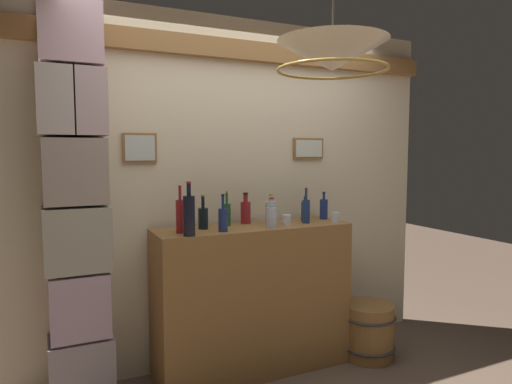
% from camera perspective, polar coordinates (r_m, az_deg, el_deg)
% --- Properties ---
extents(panelled_rear_partition, '(3.39, 0.15, 2.60)m').
position_cam_1_polar(panelled_rear_partition, '(3.50, -2.41, 1.17)').
color(panelled_rear_partition, beige).
rests_on(panelled_rear_partition, ground).
extents(stone_pillar, '(0.40, 0.35, 2.53)m').
position_cam_1_polar(stone_pillar, '(3.08, -21.75, -1.64)').
color(stone_pillar, '#9A8F94').
rests_on(stone_pillar, ground).
extents(bar_shelf_unit, '(1.43, 0.43, 1.07)m').
position_cam_1_polar(bar_shelf_unit, '(3.39, -0.37, -13.28)').
color(bar_shelf_unit, olive).
rests_on(bar_shelf_unit, ground).
extents(liquor_bottle_tequila, '(0.08, 0.08, 0.23)m').
position_cam_1_polar(liquor_bottle_tequila, '(3.37, -1.26, -2.46)').
color(liquor_bottle_tequila, maroon).
rests_on(liquor_bottle_tequila, bar_shelf_unit).
extents(liquor_bottle_whiskey, '(0.06, 0.06, 0.22)m').
position_cam_1_polar(liquor_bottle_whiskey, '(3.63, 8.52, -2.07)').
color(liquor_bottle_whiskey, navy).
rests_on(liquor_bottle_whiskey, bar_shelf_unit).
extents(liquor_bottle_amaro, '(0.08, 0.08, 0.22)m').
position_cam_1_polar(liquor_bottle_amaro, '(3.36, 1.85, -2.55)').
color(liquor_bottle_amaro, '#A7D5D1').
rests_on(liquor_bottle_amaro, bar_shelf_unit).
extents(liquor_bottle_gin, '(0.06, 0.06, 0.25)m').
position_cam_1_polar(liquor_bottle_gin, '(3.04, -4.18, -3.40)').
color(liquor_bottle_gin, navy).
rests_on(liquor_bottle_gin, bar_shelf_unit).
extents(liquor_bottle_rum, '(0.08, 0.08, 0.21)m').
position_cam_1_polar(liquor_bottle_rum, '(3.18, 1.95, -3.10)').
color(liquor_bottle_rum, silver).
rests_on(liquor_bottle_rum, bar_shelf_unit).
extents(liquor_bottle_vermouth, '(0.06, 0.06, 0.25)m').
position_cam_1_polar(liquor_bottle_vermouth, '(3.27, -3.70, -2.75)').
color(liquor_bottle_vermouth, '#1B5624').
rests_on(liquor_bottle_vermouth, bar_shelf_unit).
extents(liquor_bottle_rye, '(0.06, 0.06, 0.27)m').
position_cam_1_polar(liquor_bottle_rye, '(3.41, 6.31, -2.32)').
color(liquor_bottle_rye, navy).
rests_on(liquor_bottle_rye, bar_shelf_unit).
extents(liquor_bottle_brandy, '(0.07, 0.07, 0.20)m').
position_cam_1_polar(liquor_bottle_brandy, '(3.53, 6.23, -2.33)').
color(liquor_bottle_brandy, black).
rests_on(liquor_bottle_brandy, bar_shelf_unit).
extents(liquor_bottle_sherry, '(0.07, 0.07, 0.24)m').
position_cam_1_polar(liquor_bottle_sherry, '(3.15, -6.68, -3.17)').
color(liquor_bottle_sherry, black).
rests_on(liquor_bottle_sherry, bar_shelf_unit).
extents(liquor_bottle_mezcal, '(0.08, 0.08, 0.35)m').
position_cam_1_polar(liquor_bottle_mezcal, '(2.90, -8.42, -2.84)').
color(liquor_bottle_mezcal, black).
rests_on(liquor_bottle_mezcal, bar_shelf_unit).
extents(liquor_bottle_vodka, '(0.06, 0.06, 0.31)m').
position_cam_1_polar(liquor_bottle_vodka, '(3.01, -9.51, -2.93)').
color(liquor_bottle_vodka, maroon).
rests_on(liquor_bottle_vodka, bar_shelf_unit).
extents(glass_tumbler_rocks, '(0.06, 0.06, 0.08)m').
position_cam_1_polar(glass_tumbler_rocks, '(3.48, 9.94, -3.14)').
color(glass_tumbler_rocks, silver).
rests_on(glass_tumbler_rocks, bar_shelf_unit).
extents(glass_tumbler_highball, '(0.07, 0.07, 0.07)m').
position_cam_1_polar(glass_tumbler_highball, '(3.34, 3.90, -3.49)').
color(glass_tumbler_highball, silver).
rests_on(glass_tumbler_highball, bar_shelf_unit).
extents(pendant_lamp, '(0.60, 0.60, 0.42)m').
position_cam_1_polar(pendant_lamp, '(2.56, 9.59, 16.40)').
color(pendant_lamp, '#EFE5C6').
extents(wooden_barrel, '(0.42, 0.42, 0.42)m').
position_cam_1_polar(wooden_barrel, '(3.80, 13.94, -16.57)').
color(wooden_barrel, olive).
rests_on(wooden_barrel, ground).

